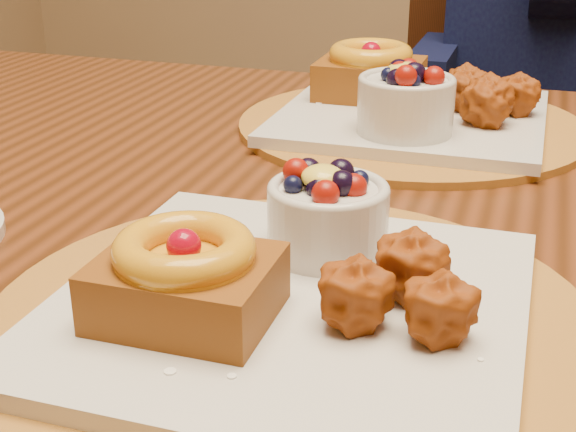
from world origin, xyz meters
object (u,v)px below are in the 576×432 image
(chair_far, at_px, (493,153))
(place_setting_near, at_px, (289,289))
(dining_table, at_px, (364,279))
(place_setting_far, at_px, (409,105))

(chair_far, bearing_deg, place_setting_near, -84.80)
(dining_table, xyz_separation_m, place_setting_far, (-0.00, 0.21, 0.11))
(dining_table, height_order, chair_far, chair_far)
(place_setting_near, height_order, place_setting_far, place_setting_far)
(place_setting_near, relative_size, place_setting_far, 1.00)
(dining_table, distance_m, place_setting_far, 0.24)
(place_setting_far, bearing_deg, dining_table, -89.10)
(dining_table, relative_size, place_setting_far, 4.21)
(place_setting_far, relative_size, chair_far, 0.41)
(place_setting_far, distance_m, chair_far, 0.76)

